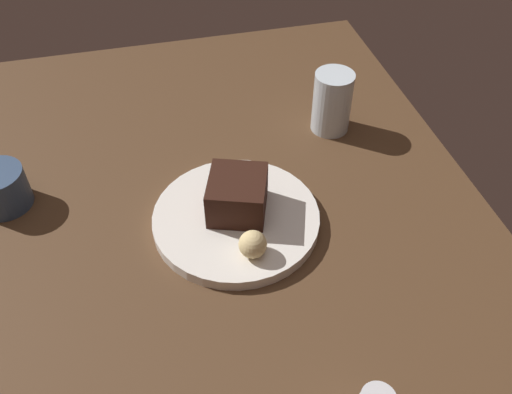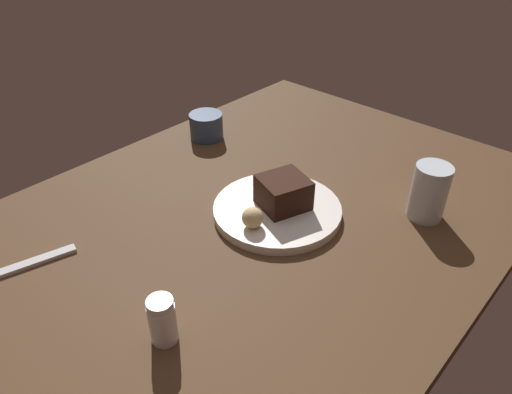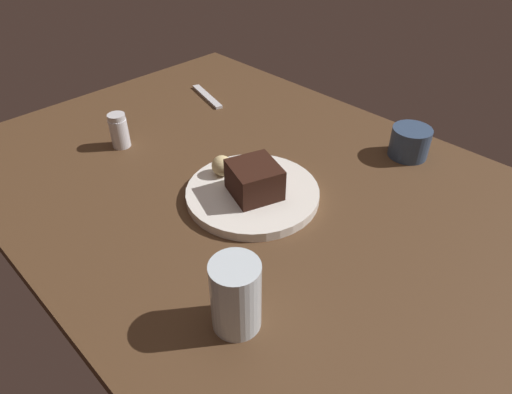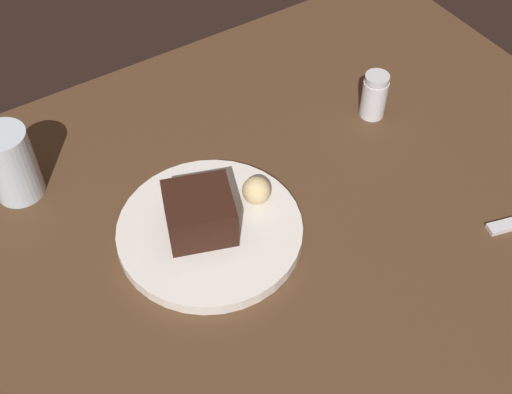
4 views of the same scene
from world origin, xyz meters
TOP-DOWN VIEW (x-y plane):
  - dining_table at (0.00, 0.00)cm, footprint 120.00×84.00cm
  - dessert_plate at (3.59, -3.02)cm, footprint 24.85×24.85cm
  - chocolate_cake_slice at (4.61, -3.54)cm, footprint 10.91×10.68cm
  - bread_roll at (-4.19, -3.68)cm, footprint 3.94×3.94cm
  - salt_shaker at (-30.04, -10.50)cm, footprint 3.93×3.93cm
  - water_glass at (22.37, -24.37)cm, footprint 6.80×6.80cm

SIDE VIEW (x-z plane):
  - dining_table at x=0.00cm, z-range 0.00..3.00cm
  - dessert_plate at x=3.59cm, z-range 3.00..4.80cm
  - salt_shaker at x=-30.04cm, z-range 2.95..10.58cm
  - bread_roll at x=-4.19cm, z-range 4.80..8.74cm
  - chocolate_cake_slice at x=4.61cm, z-range 4.80..10.81cm
  - water_glass at x=22.37cm, z-range 3.00..14.04cm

